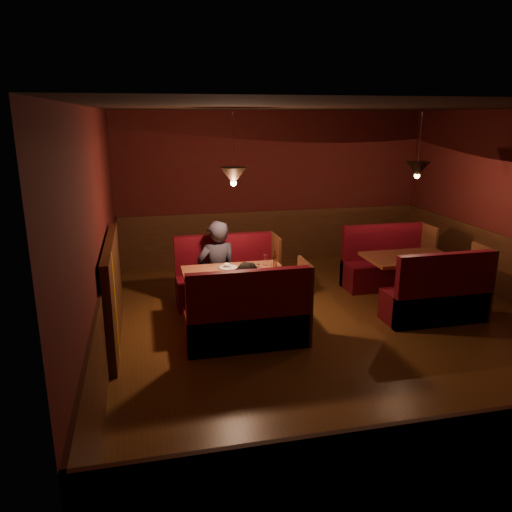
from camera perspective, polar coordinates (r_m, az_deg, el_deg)
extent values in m
cube|color=#593117|center=(6.96, 9.26, -8.27)|extent=(6.00, 7.00, 0.01)
cube|color=black|center=(6.37, 10.45, 16.41)|extent=(6.00, 7.00, 0.01)
cube|color=#460E0D|center=(9.79, 1.92, 7.80)|extent=(6.00, 0.01, 2.90)
cube|color=#460E0D|center=(6.04, -17.56, 2.05)|extent=(0.01, 7.00, 2.90)
cube|color=#341E13|center=(9.94, 1.91, 2.35)|extent=(6.00, 0.04, 1.00)
cube|color=#341E13|center=(6.32, -16.62, -6.32)|extent=(0.04, 7.00, 1.00)
cube|color=#341E13|center=(6.64, -16.02, -3.82)|extent=(0.10, 2.20, 1.30)
cube|color=gold|center=(6.12, -15.76, -5.48)|extent=(0.01, 0.12, 1.30)
cylinder|color=#333333|center=(6.52, -2.63, 12.63)|extent=(0.01, 0.01, 0.80)
cone|color=black|center=(6.55, -2.59, 9.13)|extent=(0.34, 0.34, 0.22)
sphere|color=#FFBF72|center=(6.57, -2.58, 8.35)|extent=(0.08, 0.08, 0.08)
cylinder|color=#333333|center=(7.67, 18.23, 12.35)|extent=(0.01, 0.01, 0.80)
cone|color=black|center=(7.70, 17.98, 9.38)|extent=(0.34, 0.34, 0.22)
sphere|color=#FFBF72|center=(7.71, 17.92, 8.72)|extent=(0.08, 0.08, 0.08)
cube|color=brown|center=(6.84, -2.45, -1.95)|extent=(1.40, 0.85, 0.05)
cylinder|color=#341E13|center=(6.96, -2.42, -4.90)|extent=(0.14, 0.14, 0.70)
cylinder|color=#341E13|center=(7.08, -2.39, -7.41)|extent=(0.56, 0.56, 0.04)
cylinder|color=silver|center=(6.68, -2.08, -2.06)|extent=(0.28, 0.28, 0.02)
cube|color=black|center=(6.71, -1.96, -1.74)|extent=(0.09, 0.08, 0.04)
ellipsoid|color=silver|center=(6.66, -2.13, -1.79)|extent=(0.07, 0.07, 0.06)
cube|color=tan|center=(6.63, -1.18, -1.98)|extent=(0.09, 0.07, 0.03)
cylinder|color=silver|center=(6.61, -1.94, -2.14)|extent=(0.08, 0.11, 0.01)
cylinder|color=silver|center=(6.97, -3.23, -1.32)|extent=(0.26, 0.26, 0.02)
ellipsoid|color=beige|center=(6.98, -3.36, -1.01)|extent=(0.10, 0.10, 0.05)
cube|color=silver|center=(6.94, -3.57, -1.32)|extent=(0.19, 0.10, 0.00)
cylinder|color=white|center=(6.86, 0.24, -1.27)|extent=(0.05, 0.05, 0.08)
cylinder|color=white|center=(7.08, 1.11, -0.46)|extent=(0.08, 0.08, 0.15)
cylinder|color=white|center=(6.70, 2.02, -1.40)|extent=(0.08, 0.08, 0.15)
cylinder|color=#47230F|center=(6.99, 2.20, -0.65)|extent=(0.06, 0.06, 0.16)
cylinder|color=#47230F|center=(6.96, 2.21, 0.26)|extent=(0.03, 0.03, 0.07)
ellipsoid|color=white|center=(6.72, 1.05, -1.82)|extent=(0.11, 0.10, 0.04)
cube|color=#4D050F|center=(7.67, -3.41, -3.90)|extent=(1.50, 0.55, 0.45)
cube|color=#4D050F|center=(7.78, -3.71, -1.30)|extent=(1.50, 0.12, 1.05)
cube|color=#341E13|center=(7.74, 2.21, -1.38)|extent=(0.04, 0.55, 1.05)
cube|color=#4D050F|center=(6.35, -1.19, -8.23)|extent=(1.50, 0.55, 0.45)
cube|color=#4D050F|center=(6.03, -0.78, -6.43)|extent=(1.50, 0.12, 1.05)
cube|color=#341E13|center=(6.42, 5.59, -5.11)|extent=(0.04, 0.55, 1.05)
cube|color=brown|center=(7.94, 17.17, -0.19)|extent=(1.32, 0.84, 0.05)
cylinder|color=#341E13|center=(8.04, 16.96, -2.74)|extent=(0.14, 0.14, 0.69)
cylinder|color=#341E13|center=(8.15, 16.77, -4.92)|extent=(0.56, 0.56, 0.04)
cube|color=#4D050F|center=(8.68, 14.58, -2.07)|extent=(1.42, 0.55, 0.45)
cube|color=#4D050F|center=(8.78, 14.08, 0.19)|extent=(1.42, 0.12, 1.04)
cube|color=#341E13|center=(8.95, 18.86, 0.11)|extent=(0.04, 0.55, 1.04)
cube|color=#4D050F|center=(7.51, 19.57, -5.30)|extent=(1.42, 0.55, 0.45)
cube|color=#4D050F|center=(7.24, 20.67, -3.68)|extent=(1.42, 0.12, 1.04)
cube|color=#341E13|center=(7.82, 24.29, -2.67)|extent=(0.04, 0.55, 1.04)
imported|color=#292732|center=(7.42, -4.50, 0.35)|extent=(0.67, 0.50, 1.68)
imported|color=black|center=(6.27, -0.70, -3.88)|extent=(0.82, 0.73, 1.40)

